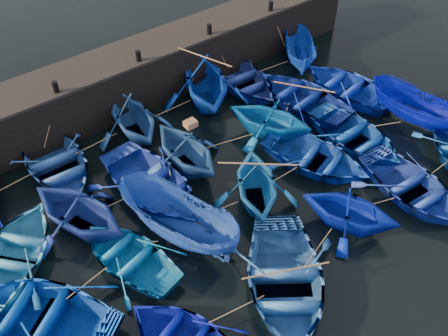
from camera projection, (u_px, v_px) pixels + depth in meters
ground at (275, 227)px, 19.19m from camera, size 120.00×120.00×0.00m
quay_wall at (133, 77)px, 24.27m from camera, size 26.00×2.50×2.50m
quay_top at (129, 53)px, 23.36m from camera, size 26.00×2.50×0.12m
bollard_1 at (56, 87)px, 20.89m from camera, size 0.24×0.24×0.50m
bollard_2 at (138, 56)px, 22.63m from camera, size 0.24×0.24×0.50m
bollard_3 at (209, 29)px, 24.37m from camera, size 0.24×0.24×0.50m
bollard_4 at (271, 6)px, 26.11m from camera, size 0.24×0.24×0.50m
boat_1 at (56, 163)px, 20.97m from camera, size 3.87×5.27×1.06m
boat_2 at (132, 117)px, 22.34m from camera, size 4.05×4.54×2.16m
boat_3 at (205, 81)px, 23.96m from camera, size 5.95×6.26×2.58m
boat_4 at (243, 79)px, 25.43m from camera, size 3.71×5.04×1.01m
boat_5 at (300, 52)px, 26.79m from camera, size 3.67×4.17×1.57m
boat_6 at (13, 256)px, 17.60m from camera, size 6.00×5.89×1.02m
boat_7 at (78, 210)px, 18.31m from camera, size 4.98×5.33×2.26m
boat_8 at (152, 185)px, 20.02m from camera, size 4.31×5.72×1.12m
boat_9 at (186, 148)px, 20.85m from camera, size 3.49×4.04×2.10m
boat_10 at (270, 118)px, 22.35m from camera, size 4.84×5.06×2.07m
boat_11 at (303, 97)px, 24.31m from camera, size 4.39×5.65×1.08m
boat_12 at (348, 86)px, 25.01m from camera, size 4.20×5.36×1.01m
boat_13 at (40, 314)px, 15.93m from camera, size 6.22×6.57×1.11m
boat_14 at (130, 256)px, 17.68m from camera, size 3.93×4.79×0.87m
boat_15 at (178, 222)px, 18.10m from camera, size 3.52×5.47×1.98m
boat_16 at (256, 183)px, 19.45m from camera, size 4.91×5.07×2.04m
boat_17 at (315, 157)px, 21.27m from camera, size 4.80×5.67×1.00m
boat_18 at (355, 136)px, 22.28m from camera, size 3.55×4.91×1.01m
boat_19 at (415, 109)px, 23.05m from camera, size 2.75×4.84×1.77m
boat_22 at (284, 281)px, 16.79m from camera, size 6.49×6.86×1.16m
boat_23 at (350, 210)px, 18.53m from camera, size 4.55×4.75×1.94m
boat_24 at (413, 187)px, 19.99m from camera, size 3.87×5.17×1.02m
wooden_crate at (191, 124)px, 20.15m from camera, size 0.49×0.40×0.27m
mooring_ropes at (203, 140)px, 21.48m from camera, size 17.60×11.80×2.10m
loose_oars at (262, 133)px, 20.51m from camera, size 10.07×12.38×1.57m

